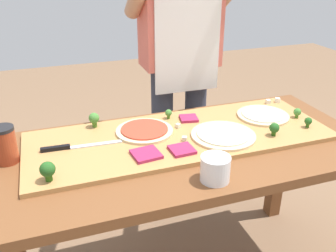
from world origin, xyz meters
name	(u,v)px	position (x,y,z in m)	size (l,w,h in m)	color
prep_table	(179,169)	(0.00, 0.00, 0.63)	(1.56, 0.70, 0.74)	brown
cutting_board	(180,136)	(0.03, 0.07, 0.75)	(1.26, 0.46, 0.02)	#B27F47
chefs_knife	(70,147)	(-0.42, 0.09, 0.77)	(0.31, 0.04, 0.02)	#B7BABF
pizza_whole_cheese_artichoke	(223,135)	(0.19, -0.01, 0.77)	(0.27, 0.27, 0.02)	beige
pizza_whole_tomato_red	(144,130)	(-0.11, 0.14, 0.77)	(0.24, 0.24, 0.02)	beige
pizza_whole_white_garlic	(263,115)	(0.45, 0.11, 0.77)	(0.24, 0.24, 0.02)	beige
pizza_slice_near_right	(189,118)	(0.12, 0.19, 0.77)	(0.08, 0.08, 0.01)	#9E234C
pizza_slice_center	(182,150)	(-0.02, -0.07, 0.77)	(0.09, 0.09, 0.01)	#9E234C
pizza_slice_near_left	(146,154)	(-0.16, -0.06, 0.77)	(0.10, 0.10, 0.01)	#9E234C
broccoli_floret_back_right	(48,170)	(-0.51, -0.11, 0.80)	(0.05, 0.05, 0.07)	#2C5915
broccoli_floret_front_left	(94,119)	(-0.30, 0.25, 0.80)	(0.05, 0.05, 0.06)	#487A23
broccoli_floret_back_left	(297,112)	(0.59, 0.05, 0.79)	(0.03, 0.03, 0.05)	#487A23
broccoli_floret_center_left	(308,121)	(0.57, -0.05, 0.79)	(0.03, 0.03, 0.05)	#2C5915
broccoli_floret_front_mid	(274,128)	(0.39, -0.07, 0.79)	(0.04, 0.04, 0.06)	#2C5915
broccoli_floret_back_mid	(169,113)	(0.03, 0.23, 0.79)	(0.03, 0.03, 0.04)	#487A23
cheese_crumble_a	(278,100)	(0.62, 0.24, 0.77)	(0.02, 0.02, 0.02)	white
cheese_crumble_b	(184,139)	(0.02, 0.01, 0.77)	(0.02, 0.02, 0.02)	silver
cheese_crumble_c	(178,126)	(0.04, 0.13, 0.77)	(0.02, 0.02, 0.02)	silver
cheese_crumble_d	(268,102)	(0.56, 0.24, 0.77)	(0.02, 0.02, 0.02)	white
flour_cup	(215,170)	(0.03, -0.26, 0.78)	(0.10, 0.10, 0.09)	white
sauce_jar	(5,145)	(-0.64, 0.10, 0.81)	(0.08, 0.08, 0.14)	#99381E
cook_center	(181,47)	(0.21, 0.57, 1.00)	(0.54, 0.39, 1.67)	#333847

